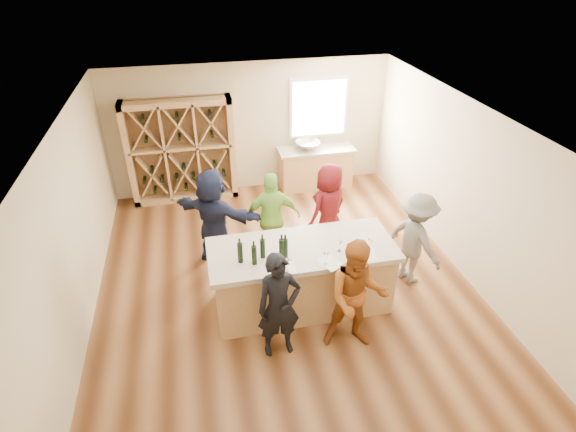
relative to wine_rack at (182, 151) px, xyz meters
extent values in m
cube|color=brown|center=(1.50, -3.27, -1.15)|extent=(6.00, 7.00, 0.10)
cube|color=white|center=(1.50, -3.27, 1.75)|extent=(6.00, 7.00, 0.10)
cube|color=beige|center=(1.50, 0.28, 0.30)|extent=(6.00, 0.10, 2.80)
cube|color=beige|center=(1.50, -6.82, 0.30)|extent=(6.00, 0.10, 2.80)
cube|color=beige|center=(-1.55, -3.27, 0.30)|extent=(0.10, 7.00, 2.80)
cube|color=beige|center=(4.55, -3.27, 0.30)|extent=(0.10, 7.00, 2.80)
cube|color=white|center=(3.00, 0.20, 0.65)|extent=(1.30, 0.06, 1.30)
cube|color=white|center=(3.00, 0.17, 0.65)|extent=(1.18, 0.01, 1.18)
cube|color=tan|center=(0.00, 0.00, 0.00)|extent=(2.20, 0.45, 2.20)
cube|color=tan|center=(2.90, -0.07, -0.67)|extent=(1.60, 0.58, 0.86)
cube|color=#B5A994|center=(2.90, -0.07, -0.21)|extent=(1.70, 0.62, 0.06)
imported|color=silver|center=(2.70, -0.07, -0.09)|extent=(0.54, 0.54, 0.19)
cylinder|color=silver|center=(2.70, 0.11, -0.03)|extent=(0.02, 0.02, 0.30)
cube|color=tan|center=(1.64, -3.85, -0.60)|extent=(2.60, 1.00, 1.00)
cube|color=#B5A994|center=(1.64, -3.85, -0.06)|extent=(2.72, 1.12, 0.08)
cylinder|color=black|center=(0.73, -3.99, 0.13)|extent=(0.09, 0.09, 0.30)
cylinder|color=black|center=(0.91, -4.08, 0.13)|extent=(0.09, 0.09, 0.29)
cylinder|color=black|center=(1.05, -3.95, 0.13)|extent=(0.08, 0.08, 0.29)
cylinder|color=black|center=(1.30, -4.05, 0.14)|extent=(0.10, 0.10, 0.32)
cylinder|color=black|center=(1.35, -4.04, 0.13)|extent=(0.08, 0.08, 0.31)
cone|color=white|center=(1.31, -4.33, 0.08)|extent=(0.10, 0.10, 0.20)
cone|color=white|center=(1.86, -4.30, 0.08)|extent=(0.09, 0.09, 0.20)
cone|color=white|center=(2.39, -4.31, 0.08)|extent=(0.09, 0.09, 0.20)
cone|color=white|center=(2.14, -4.04, 0.07)|extent=(0.08, 0.08, 0.17)
cone|color=white|center=(2.56, -4.12, 0.07)|extent=(0.08, 0.08, 0.18)
cube|color=white|center=(1.34, -4.27, -0.02)|extent=(0.21, 0.28, 0.00)
cube|color=white|center=(1.93, -4.28, -0.02)|extent=(0.36, 0.40, 0.00)
cube|color=white|center=(2.50, -4.20, -0.02)|extent=(0.27, 0.35, 0.00)
imported|color=black|center=(1.13, -4.68, -0.30)|extent=(0.61, 0.47, 1.60)
imported|color=#994C19|center=(2.16, -4.77, -0.25)|extent=(0.90, 0.62, 1.70)
imported|color=slate|center=(3.56, -3.63, -0.30)|extent=(0.80, 1.13, 1.60)
imported|color=#8CC64C|center=(1.45, -2.53, -0.28)|extent=(0.99, 0.56, 1.64)
imported|color=#590F14|center=(2.47, -2.45, -0.27)|extent=(0.97, 0.87, 1.66)
imported|color=#191E38|center=(0.46, -2.39, -0.23)|extent=(1.66, 1.39, 1.74)
camera|label=1|loc=(0.31, -8.94, 3.77)|focal=28.00mm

